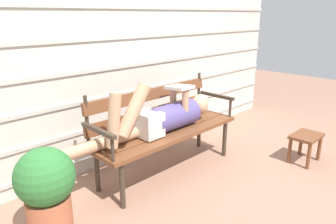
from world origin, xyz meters
TOP-DOWN VIEW (x-y plane):
  - ground_plane at (0.00, 0.00)m, footprint 12.00×12.00m
  - house_siding at (0.00, 0.65)m, footprint 5.11×0.08m
  - park_bench at (-0.00, 0.13)m, footprint 1.57×0.48m
  - reclining_person at (-0.08, 0.06)m, footprint 1.73×0.26m
  - footstool at (1.17, -0.80)m, footprint 0.35×0.25m
  - potted_plant at (-1.25, -0.05)m, footprint 0.39×0.39m

SIDE VIEW (x-z plane):
  - ground_plane at x=0.00m, z-range 0.00..0.00m
  - footstool at x=1.17m, z-range 0.08..0.38m
  - potted_plant at x=-1.25m, z-range 0.04..0.71m
  - park_bench at x=0.00m, z-range 0.05..0.91m
  - reclining_person at x=-0.08m, z-range 0.32..0.85m
  - house_siding at x=0.00m, z-range 0.00..2.26m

